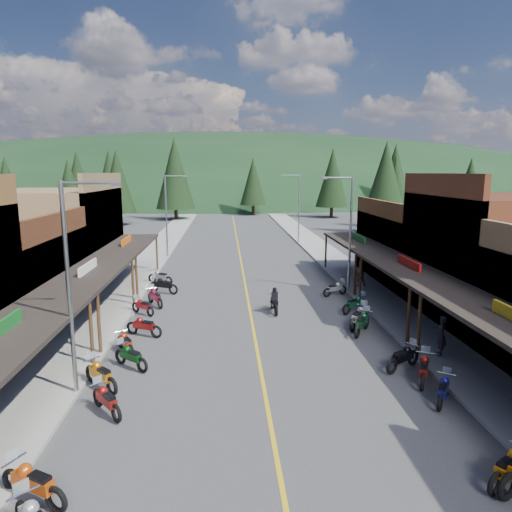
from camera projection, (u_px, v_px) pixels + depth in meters
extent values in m
plane|color=#38383A|center=(254.00, 334.00, 23.56)|extent=(220.00, 220.00, 0.00)
cube|color=gold|center=(241.00, 260.00, 43.18)|extent=(0.15, 90.00, 0.01)
cube|color=gray|center=(148.00, 261.00, 42.59)|extent=(3.40, 94.00, 0.15)
cube|color=gray|center=(331.00, 259.00, 43.74)|extent=(3.40, 94.00, 0.15)
cube|color=black|center=(1.00, 338.00, 14.69)|extent=(3.20, 10.20, 0.18)
cylinder|color=#472D19|center=(91.00, 333.00, 19.47)|extent=(0.16, 0.16, 3.00)
cube|color=#14591E|center=(0.00, 332.00, 14.65)|extent=(0.12, 3.00, 0.70)
cube|color=#3F2111|center=(60.00, 272.00, 23.99)|extent=(0.30, 9.00, 6.20)
cube|color=black|center=(88.00, 273.00, 24.11)|extent=(3.20, 9.00, 0.18)
cylinder|color=#472D19|center=(99.00, 324.00, 20.65)|extent=(0.16, 0.16, 3.00)
cylinder|color=#472D19|center=(133.00, 283.00, 28.30)|extent=(0.16, 0.16, 3.00)
cube|color=silver|center=(88.00, 269.00, 24.07)|extent=(0.12, 3.00, 0.70)
cube|color=brown|center=(52.00, 239.00, 33.08)|extent=(8.00, 10.20, 7.00)
cube|color=brown|center=(106.00, 230.00, 33.23)|extent=(0.30, 10.20, 8.20)
cube|color=black|center=(127.00, 245.00, 33.52)|extent=(3.20, 10.20, 0.18)
cylinder|color=#472D19|center=(137.00, 278.00, 29.48)|extent=(0.16, 0.16, 3.00)
cylinder|color=#472D19|center=(157.00, 254.00, 38.31)|extent=(0.16, 0.16, 3.00)
cube|color=#CC590C|center=(126.00, 242.00, 33.49)|extent=(0.12, 3.00, 0.70)
cylinder|color=#472D19|center=(419.00, 325.00, 20.43)|extent=(0.16, 0.16, 3.00)
cube|color=#562B19|center=(501.00, 258.00, 25.52)|extent=(8.00, 9.00, 7.00)
cube|color=#562B19|center=(435.00, 249.00, 25.16)|extent=(0.30, 9.00, 8.20)
cube|color=black|center=(409.00, 269.00, 25.26)|extent=(3.20, 9.00, 0.18)
cylinder|color=#472D19|center=(408.00, 317.00, 21.61)|extent=(0.16, 0.16, 3.00)
cylinder|color=#472D19|center=(360.00, 279.00, 29.26)|extent=(0.16, 0.16, 3.00)
cube|color=#B2140F|center=(409.00, 265.00, 25.22)|extent=(0.12, 3.00, 0.70)
cube|color=#4C2D16|center=(426.00, 248.00, 35.12)|extent=(8.00, 10.20, 5.00)
cube|color=#4C2D16|center=(377.00, 241.00, 34.76)|extent=(0.30, 10.20, 6.20)
cube|color=black|center=(359.00, 242.00, 34.68)|extent=(3.20, 10.20, 0.18)
cylinder|color=#472D19|center=(355.00, 275.00, 30.44)|extent=(0.16, 0.16, 3.00)
cylinder|color=#472D19|center=(326.00, 252.00, 39.27)|extent=(0.16, 0.16, 3.00)
cube|color=#14591E|center=(359.00, 240.00, 34.64)|extent=(0.12, 3.00, 0.70)
cylinder|color=gray|center=(69.00, 292.00, 16.48)|extent=(0.16, 0.16, 8.00)
cylinder|color=gray|center=(90.00, 183.00, 15.83)|extent=(2.00, 0.10, 0.10)
cube|color=gray|center=(116.00, 184.00, 15.90)|extent=(0.35, 0.18, 0.12)
cylinder|color=gray|center=(166.00, 217.00, 43.94)|extent=(0.16, 0.16, 8.00)
cylinder|color=gray|center=(175.00, 176.00, 43.30)|extent=(2.00, 0.10, 0.10)
cube|color=gray|center=(185.00, 176.00, 43.37)|extent=(0.35, 0.18, 0.12)
cylinder|color=gray|center=(350.00, 235.00, 31.15)|extent=(0.16, 0.16, 8.00)
cylinder|color=gray|center=(338.00, 178.00, 30.38)|extent=(2.00, 0.10, 0.10)
cube|color=gray|center=(324.00, 178.00, 30.32)|extent=(0.35, 0.18, 0.12)
cylinder|color=gray|center=(299.00, 209.00, 52.73)|extent=(0.16, 0.16, 8.00)
cylinder|color=gray|center=(291.00, 175.00, 51.96)|extent=(2.00, 0.10, 0.10)
cube|color=gray|center=(283.00, 176.00, 51.91)|extent=(0.35, 0.18, 0.12)
ellipsoid|color=black|center=(229.00, 196.00, 156.00)|extent=(310.00, 140.00, 60.00)
cylinder|color=black|center=(9.00, 213.00, 81.55)|extent=(0.60, 0.60, 2.00)
cone|color=black|center=(6.00, 182.00, 80.55)|extent=(5.04, 5.04, 9.00)
cylinder|color=black|center=(111.00, 209.00, 90.46)|extent=(0.60, 0.60, 2.00)
cone|color=black|center=(109.00, 177.00, 89.32)|extent=(5.88, 5.88, 10.50)
cylinder|color=black|center=(176.00, 214.00, 79.62)|extent=(0.60, 0.60, 2.00)
cone|color=black|center=(175.00, 173.00, 78.34)|extent=(6.72, 6.72, 12.00)
cylinder|color=black|center=(253.00, 210.00, 88.39)|extent=(0.60, 0.60, 2.00)
cone|color=black|center=(253.00, 181.00, 87.39)|extent=(5.04, 5.04, 9.00)
cylinder|color=black|center=(331.00, 212.00, 83.44)|extent=(0.60, 0.60, 2.00)
cone|color=black|center=(332.00, 178.00, 82.30)|extent=(5.88, 5.88, 10.50)
cylinder|color=black|center=(393.00, 207.00, 96.27)|extent=(0.60, 0.60, 2.00)
cone|color=black|center=(395.00, 173.00, 94.99)|extent=(6.72, 6.72, 12.00)
cylinder|color=black|center=(468.00, 210.00, 89.22)|extent=(0.60, 0.60, 2.00)
cone|color=black|center=(470.00, 181.00, 88.22)|extent=(5.04, 5.04, 9.00)
cylinder|color=black|center=(80.00, 207.00, 95.82)|extent=(0.60, 0.60, 2.00)
cone|color=black|center=(77.00, 177.00, 94.68)|extent=(5.88, 5.88, 10.50)
cylinder|color=black|center=(72.00, 227.00, 61.16)|extent=(0.60, 0.60, 2.00)
cone|color=black|center=(69.00, 189.00, 60.25)|extent=(4.48, 4.48, 8.00)
cylinder|color=black|center=(393.00, 221.00, 69.12)|extent=(0.60, 0.60, 2.00)
cone|color=black|center=(395.00, 185.00, 68.13)|extent=(4.93, 4.93, 8.80)
cylinder|color=black|center=(119.00, 219.00, 71.24)|extent=(0.60, 0.60, 2.00)
cone|color=black|center=(117.00, 182.00, 70.18)|extent=(5.38, 5.38, 9.60)
cylinder|color=black|center=(383.00, 226.00, 61.98)|extent=(0.60, 0.60, 2.00)
cone|color=black|center=(385.00, 180.00, 60.86)|extent=(5.82, 5.82, 10.40)
imported|color=#241D2B|center=(441.00, 335.00, 20.37)|extent=(0.67, 0.79, 1.85)
imported|color=#4D3F30|center=(360.00, 273.00, 32.76)|extent=(1.01, 0.69, 1.91)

